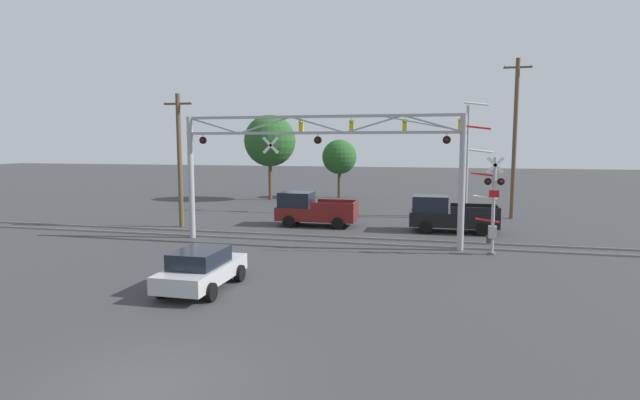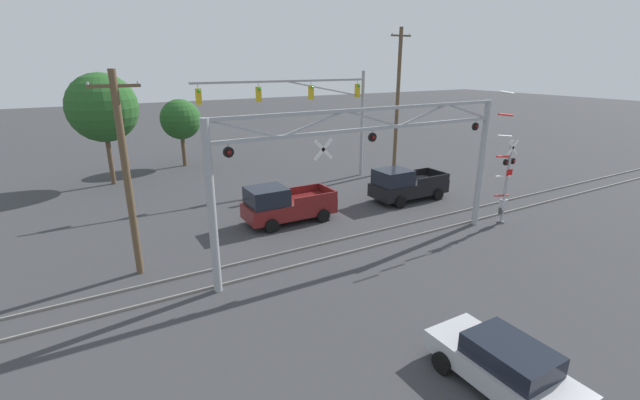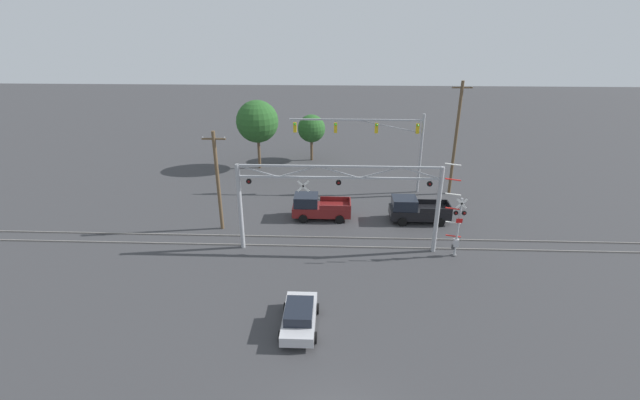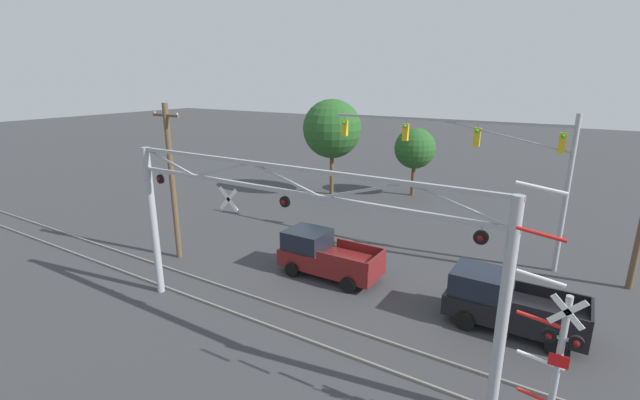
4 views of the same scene
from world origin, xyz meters
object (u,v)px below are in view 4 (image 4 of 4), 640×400
at_px(pickup_truck_lead, 324,255).
at_px(pickup_truck_following, 505,303).
at_px(utility_pole_left, 172,181).
at_px(background_tree_beyond_span, 332,129).
at_px(background_tree_far_left_verge, 415,148).
at_px(crossing_gantry, 285,231).
at_px(crossing_signal_mast, 551,373).
at_px(traffic_signal_span, 493,155).

relative_size(pickup_truck_lead, pickup_truck_following, 0.99).
height_order(utility_pole_left, background_tree_beyond_span, utility_pole_left).
relative_size(background_tree_beyond_span, background_tree_far_left_verge, 1.40).
height_order(crossing_gantry, crossing_signal_mast, crossing_signal_mast).
xyz_separation_m(pickup_truck_following, background_tree_beyond_span, (-15.41, 13.32, 4.34)).
xyz_separation_m(traffic_signal_span, pickup_truck_lead, (-6.06, -6.33, -4.47)).
height_order(crossing_gantry, traffic_signal_span, traffic_signal_span).
bearing_deg(traffic_signal_span, background_tree_far_left_verge, 127.16).
bearing_deg(traffic_signal_span, crossing_signal_mast, -72.26).
bearing_deg(pickup_truck_following, utility_pole_left, -172.68).
distance_m(pickup_truck_lead, pickup_truck_following, 8.20).
bearing_deg(utility_pole_left, crossing_signal_mast, -11.68).
bearing_deg(pickup_truck_lead, pickup_truck_following, -1.87).
distance_m(crossing_signal_mast, pickup_truck_following, 6.12).
relative_size(utility_pole_left, background_tree_beyond_span, 1.05).
bearing_deg(crossing_signal_mast, crossing_gantry, 175.82).
bearing_deg(pickup_truck_lead, utility_pole_left, -163.27).
xyz_separation_m(crossing_gantry, background_tree_far_left_verge, (-3.14, 21.60, -0.40)).
relative_size(crossing_gantry, crossing_signal_mast, 2.05).
bearing_deg(crossing_gantry, pickup_truck_lead, 107.42).
distance_m(crossing_signal_mast, background_tree_far_left_verge, 25.03).
distance_m(utility_pole_left, background_tree_beyond_span, 15.41).
distance_m(pickup_truck_lead, background_tree_far_left_verge, 16.56).
xyz_separation_m(crossing_gantry, background_tree_beyond_span, (-8.89, 18.40, 1.11)).
xyz_separation_m(crossing_signal_mast, background_tree_beyond_span, (-17.20, 19.01, 2.94)).
height_order(background_tree_beyond_span, background_tree_far_left_verge, background_tree_beyond_span).
distance_m(crossing_gantry, background_tree_far_left_verge, 21.83).
bearing_deg(background_tree_beyond_span, pickup_truck_lead, -61.08).
bearing_deg(pickup_truck_lead, background_tree_beyond_span, 118.92).
bearing_deg(background_tree_far_left_verge, crossing_gantry, -81.73).
bearing_deg(pickup_truck_following, background_tree_far_left_verge, 120.31).
distance_m(background_tree_beyond_span, background_tree_far_left_verge, 6.75).
distance_m(crossing_signal_mast, utility_pole_left, 18.11).
relative_size(traffic_signal_span, background_tree_far_left_verge, 2.29).
bearing_deg(traffic_signal_span, utility_pole_left, -147.81).
distance_m(traffic_signal_span, utility_pole_left, 16.27).
distance_m(pickup_truck_lead, utility_pole_left, 8.61).
relative_size(crossing_gantry, background_tree_far_left_verge, 2.62).
bearing_deg(background_tree_far_left_verge, crossing_signal_mast, -62.72).
bearing_deg(background_tree_far_left_verge, utility_pole_left, -108.48).
xyz_separation_m(pickup_truck_lead, utility_pole_left, (-7.66, -2.30, 3.17)).
height_order(pickup_truck_lead, pickup_truck_following, same).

